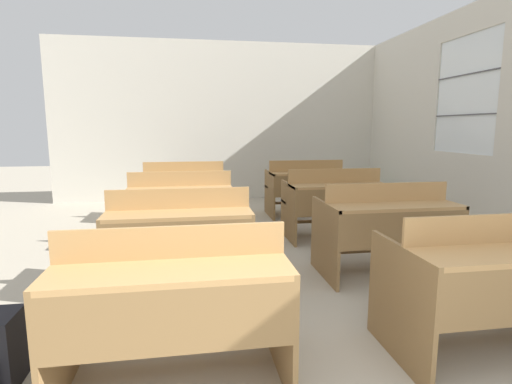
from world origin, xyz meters
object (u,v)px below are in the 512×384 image
bench_front_left (174,301)px  bench_third_left (181,206)px  bench_back_left (184,188)px  bench_front_right (494,280)px  bench_back_right (306,186)px  bench_third_right (335,201)px  wastepaper_bin (374,195)px  bench_second_left (180,236)px  bench_second_right (386,226)px

bench_front_left → bench_third_left: (-0.02, 2.62, 0.00)m
bench_back_left → bench_front_left: bearing=-90.0°
bench_front_right → bench_back_right: size_ratio=1.00×
bench_third_right → wastepaper_bin: bench_third_right is taller
bench_front_right → wastepaper_bin: 5.03m
bench_third_right → wastepaper_bin: size_ratio=4.07×
bench_third_left → bench_back_right: (1.90, 1.32, 0.00)m
bench_front_left → bench_back_right: 4.37m
bench_second_left → bench_back_right: 3.24m
bench_second_left → bench_front_right: bearing=-35.2°
bench_front_right → bench_back_left: size_ratio=1.00×
bench_third_left → bench_back_left: size_ratio=1.00×
wastepaper_bin → bench_back_left: bearing=-167.0°
bench_second_left → bench_third_left: 1.32m
bench_front_left → bench_second_right: 2.29m
bench_third_right → bench_back_right: same height
bench_front_right → bench_back_right: 3.96m
bench_second_left → bench_third_left: (-0.02, 1.32, 0.00)m
bench_back_left → bench_back_right: size_ratio=1.00×
bench_front_right → bench_second_left: bearing=144.8°
bench_second_right → bench_back_right: size_ratio=1.00×
bench_third_left → bench_back_right: bearing=34.9°
bench_third_left → wastepaper_bin: bearing=31.9°
bench_third_left → bench_back_left: bearing=89.0°
bench_second_right → bench_front_right: bearing=-90.4°
bench_second_left → bench_third_right: size_ratio=1.00×
bench_front_left → bench_third_right: bearing=54.8°
bench_front_right → bench_third_right: bearing=90.2°
bench_front_left → wastepaper_bin: bench_front_left is taller
bench_second_right → bench_back_right: (0.01, 2.62, 0.00)m
bench_second_left → bench_third_left: same height
bench_front_right → bench_third_left: size_ratio=1.00×
bench_second_left → bench_second_right: bearing=1.0°
bench_third_left → wastepaper_bin: size_ratio=4.07×
bench_back_left → bench_back_right: same height
bench_front_right → bench_second_right: (0.01, 1.34, 0.00)m
bench_front_right → bench_back_right: same height
bench_back_right → wastepaper_bin: bench_back_right is taller
bench_second_left → bench_back_right: size_ratio=1.00×
bench_third_left → bench_third_right: (1.87, 0.00, 0.00)m
bench_second_left → bench_second_right: 1.87m
bench_front_left → bench_third_left: 2.62m
bench_front_left → bench_back_left: 3.97m
bench_second_right → bench_third_left: (-1.89, 1.29, 0.00)m
wastepaper_bin → bench_front_right: bearing=-108.1°
bench_front_right → wastepaper_bin: bench_front_right is taller
bench_second_left → bench_third_left: size_ratio=1.00×
bench_third_left → bench_second_left: bearing=-89.0°
bench_front_right → bench_back_left: bearing=114.9°
bench_back_left → wastepaper_bin: (3.41, 0.79, -0.32)m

